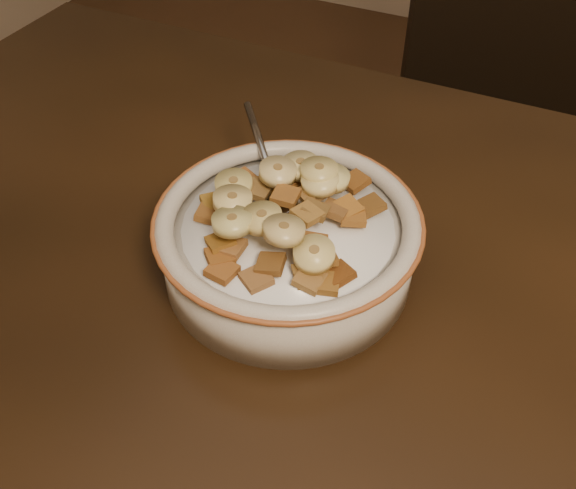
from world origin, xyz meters
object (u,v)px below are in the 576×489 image
at_px(table, 450,449).
at_px(chair, 470,165).
at_px(cereal_bowl, 288,249).
at_px(spoon, 278,197).

height_order(table, chair, chair).
relative_size(table, chair, 1.63).
relative_size(chair, cereal_bowl, 4.14).
height_order(chair, cereal_bowl, chair).
distance_m(chair, cereal_bowl, 0.75).
height_order(table, cereal_bowl, cereal_bowl).
bearing_deg(chair, cereal_bowl, -119.52).
relative_size(chair, spoon, 17.27).
bearing_deg(cereal_bowl, spoon, 130.00).
relative_size(cereal_bowl, spoon, 4.17).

